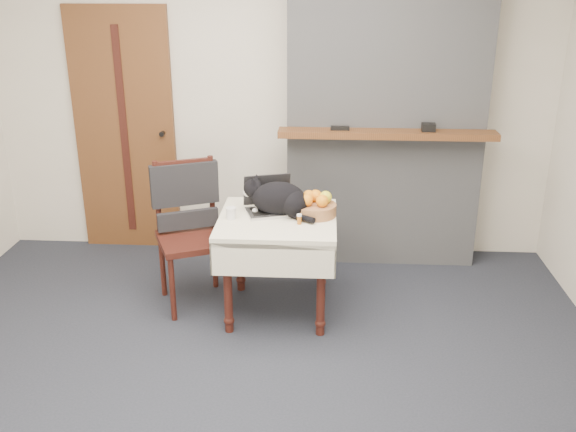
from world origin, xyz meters
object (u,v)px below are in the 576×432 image
object	(u,v)px
cat	(280,199)
chair	(188,213)
side_table	(278,233)
pill_bottle	(299,219)
laptop	(269,203)
fruit_basket	(315,206)
door	(125,132)
cream_jar	(231,213)

from	to	relation	value
cat	chair	distance (m)	0.68
side_table	pill_bottle	distance (m)	0.24
side_table	laptop	bearing A→B (deg)	117.61
laptop	fruit_basket	world-z (taller)	laptop
side_table	fruit_basket	world-z (taller)	fruit_basket
fruit_basket	chair	distance (m)	0.90
door	fruit_basket	distance (m)	1.91
laptop	side_table	bearing A→B (deg)	-79.96
fruit_basket	chair	xyz separation A→B (m)	(-0.89, 0.12, -0.11)
laptop	pill_bottle	size ratio (longest dim) A/B	5.79
laptop	cream_jar	bearing A→B (deg)	-163.42
door	cream_jar	world-z (taller)	door
cat	fruit_basket	world-z (taller)	cat
door	laptop	size ratio (longest dim) A/B	5.12
side_table	fruit_basket	distance (m)	0.31
door	chair	size ratio (longest dim) A/B	1.96
laptop	pill_bottle	world-z (taller)	laptop
chair	side_table	bearing A→B (deg)	-38.85
cream_jar	pill_bottle	size ratio (longest dim) A/B	1.15
side_table	cat	distance (m)	0.23
door	fruit_basket	bearing A→B (deg)	-33.16
side_table	cream_jar	size ratio (longest dim) A/B	10.06
side_table	door	bearing A→B (deg)	140.63
cream_jar	fruit_basket	size ratio (longest dim) A/B	0.28
door	cream_jar	size ratio (longest dim) A/B	25.80
door	laptop	world-z (taller)	door
pill_bottle	fruit_basket	distance (m)	0.20
pill_bottle	chair	world-z (taller)	chair
chair	cat	bearing A→B (deg)	-34.19
laptop	cream_jar	size ratio (longest dim) A/B	5.04
laptop	chair	distance (m)	0.59
cream_jar	chair	bearing A→B (deg)	146.99
cat	laptop	bearing A→B (deg)	152.06
cream_jar	chair	world-z (taller)	chair
door	pill_bottle	xyz separation A→B (m)	(1.49, -1.21, -0.26)
side_table	cat	world-z (taller)	cat
laptop	fruit_basket	bearing A→B (deg)	-28.61
laptop	fruit_basket	xyz separation A→B (m)	(0.31, -0.06, 0.00)
cream_jar	fruit_basket	world-z (taller)	fruit_basket
door	cat	xyz separation A→B (m)	(1.35, -1.04, -0.19)
door	side_table	world-z (taller)	door
side_table	cream_jar	world-z (taller)	cream_jar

